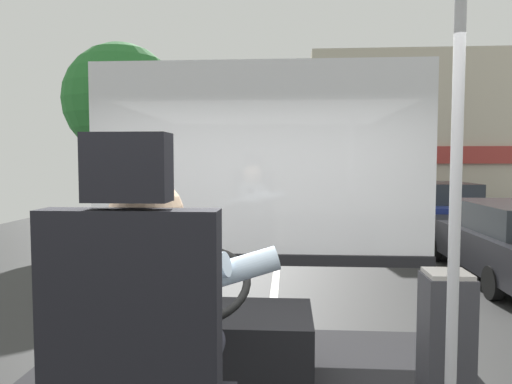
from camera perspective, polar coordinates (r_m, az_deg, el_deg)
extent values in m
cube|color=#2E2E2E|center=(10.83, 2.74, -7.17)|extent=(18.00, 44.00, 0.05)
cube|color=silver|center=(10.82, 2.74, -7.03)|extent=(0.12, 39.60, 0.00)
cube|color=black|center=(1.37, -14.72, -15.88)|extent=(0.48, 0.10, 0.66)
cube|color=black|center=(1.29, -15.04, 2.84)|extent=(0.22, 0.10, 0.18)
cylinder|color=#282833|center=(1.75, -7.68, -20.03)|extent=(0.17, 0.50, 0.17)
cylinder|color=#282833|center=(1.79, -13.81, -19.50)|extent=(0.17, 0.50, 0.17)
cylinder|color=silver|center=(1.54, -12.69, -16.29)|extent=(0.31, 0.31, 0.53)
cube|color=black|center=(1.66, -11.12, -12.41)|extent=(0.06, 0.01, 0.33)
sphere|color=beige|center=(1.45, -12.90, -2.68)|extent=(0.22, 0.22, 0.22)
cylinder|color=silver|center=(1.76, -7.26, -10.58)|extent=(0.63, 0.21, 0.25)
cylinder|color=silver|center=(1.80, -12.68, -10.32)|extent=(0.63, 0.21, 0.25)
cube|color=black|center=(2.79, -5.25, -17.86)|extent=(1.10, 0.56, 0.40)
cylinder|color=black|center=(2.34, -6.82, -14.40)|extent=(0.07, 0.26, 0.39)
torus|color=black|center=(2.20, -7.35, -10.73)|extent=(0.51, 0.46, 0.28)
cylinder|color=black|center=(2.20, -7.35, -10.73)|extent=(0.14, 0.14, 0.10)
cylinder|color=#B7B7BC|center=(2.00, 22.56, -4.36)|extent=(0.04, 0.04, 1.91)
cube|color=#333338|center=(2.48, 21.63, -17.18)|extent=(0.21, 0.22, 0.70)
cube|color=#9E9993|center=(2.38, 21.84, -9.01)|extent=(0.19, 0.19, 0.02)
cube|color=silver|center=(3.46, 0.38, 4.11)|extent=(2.50, 0.01, 1.40)
cube|color=black|center=(3.53, 0.38, -8.00)|extent=(2.50, 0.08, 0.08)
cylinder|color=#4C3828|center=(13.24, -15.58, 0.55)|extent=(0.28, 0.28, 2.64)
sphere|color=#276D2D|center=(13.31, -15.76, 10.43)|extent=(2.98, 2.98, 2.98)
cube|color=#BCB29E|center=(20.43, 22.38, 6.14)|extent=(11.24, 4.39, 5.96)
cube|color=#9E332D|center=(18.28, 24.55, 4.04)|extent=(10.79, 0.12, 0.60)
cube|color=black|center=(9.37, 28.03, -5.74)|extent=(1.79, 4.41, 0.61)
cylinder|color=black|center=(10.39, 20.57, -6.34)|extent=(0.14, 0.50, 0.50)
cylinder|color=black|center=(7.86, 26.35, -9.70)|extent=(0.14, 0.50, 0.50)
cube|color=navy|center=(13.61, 20.66, -2.46)|extent=(1.82, 3.90, 0.67)
cube|color=#282D33|center=(13.34, 21.01, -0.04)|extent=(1.49, 2.14, 0.51)
cylinder|color=black|center=(15.06, 22.46, -3.22)|extent=(0.14, 0.55, 0.55)
cylinder|color=black|center=(14.60, 16.01, -3.29)|extent=(0.14, 0.55, 0.55)
cylinder|color=black|center=(12.81, 25.90, -4.49)|extent=(0.14, 0.55, 0.55)
cylinder|color=black|center=(12.27, 18.38, -4.65)|extent=(0.14, 0.55, 0.55)
cube|color=maroon|center=(18.43, 16.41, -1.14)|extent=(1.83, 4.30, 0.56)
cube|color=#282D33|center=(18.14, 16.62, 0.34)|extent=(1.50, 2.36, 0.43)
cylinder|color=black|center=(19.94, 18.01, -1.62)|extent=(0.14, 0.46, 0.46)
cylinder|color=black|center=(19.59, 13.07, -1.62)|extent=(0.14, 0.46, 0.46)
cylinder|color=black|center=(17.38, 20.15, -2.42)|extent=(0.14, 0.46, 0.46)
cylinder|color=black|center=(16.98, 14.50, -2.46)|extent=(0.14, 0.46, 0.46)
cube|color=silver|center=(23.90, 13.68, 0.15)|extent=(1.85, 4.38, 0.63)
cube|color=#282D33|center=(23.62, 13.80, 1.47)|extent=(1.52, 2.41, 0.48)
cylinder|color=black|center=(25.42, 15.10, -0.38)|extent=(0.14, 0.52, 0.52)
cylinder|color=black|center=(25.13, 11.16, -0.36)|extent=(0.14, 0.52, 0.52)
cylinder|color=black|center=(22.76, 16.42, -0.87)|extent=(0.14, 0.52, 0.52)
cylinder|color=black|center=(22.45, 12.04, -0.86)|extent=(0.14, 0.52, 0.52)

